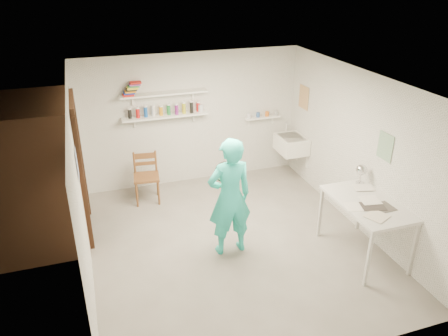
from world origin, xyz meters
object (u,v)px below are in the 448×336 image
object	(u,v)px
wooden_chair	(146,177)
belfast_sink	(291,144)
wall_clock	(225,172)
work_table	(364,229)
desk_lamp	(362,170)
man	(230,197)

from	to	relation	value
wooden_chair	belfast_sink	bearing A→B (deg)	7.63
belfast_sink	wall_clock	world-z (taller)	wall_clock
work_table	desk_lamp	bearing A→B (deg)	67.58
man	wooden_chair	distance (m)	2.05
belfast_sink	wooden_chair	world-z (taller)	wooden_chair
man	wall_clock	world-z (taller)	man
desk_lamp	belfast_sink	bearing A→B (deg)	92.84
wooden_chair	desk_lamp	bearing A→B (deg)	-28.02
desk_lamp	wall_clock	bearing A→B (deg)	168.68
belfast_sink	wooden_chair	distance (m)	2.73
belfast_sink	work_table	world-z (taller)	belfast_sink
belfast_sink	man	world-z (taller)	man
work_table	desk_lamp	xyz separation A→B (m)	(0.21, 0.51, 0.64)
work_table	wall_clock	bearing A→B (deg)	152.60
wooden_chair	wall_clock	bearing A→B (deg)	-53.92
wooden_chair	work_table	bearing A→B (deg)	-36.57
belfast_sink	man	size ratio (longest dim) A/B	0.35
wall_clock	work_table	world-z (taller)	wall_clock
wooden_chair	desk_lamp	size ratio (longest dim) A/B	5.74
wall_clock	desk_lamp	xyz separation A→B (m)	(1.94, -0.39, -0.08)
wooden_chair	work_table	xyz separation A→B (m)	(2.61, -2.49, -0.03)
man	wooden_chair	bearing A→B (deg)	-66.76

